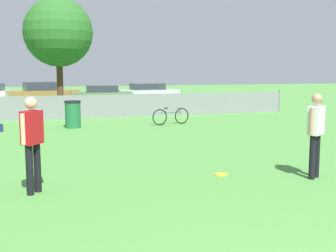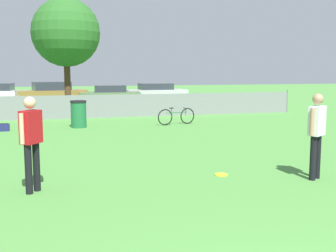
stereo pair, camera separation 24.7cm
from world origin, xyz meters
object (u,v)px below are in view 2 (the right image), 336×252
trash_bin (79,114)px  parked_car_silver (156,92)px  bicycle_sideline (176,116)px  parked_car_tan (52,93)px  gear_bag_sideline (1,128)px  player_receiver_white (317,130)px  frisbee_disc (221,175)px  player_defender_red (31,137)px  parked_car_olive (110,95)px  tree_near_pole (66,33)px

trash_bin → parked_car_silver: parked_car_silver is taller
bicycle_sideline → trash_bin: (-3.99, 0.20, 0.19)m
trash_bin → parked_car_tan: size_ratio=0.22×
gear_bag_sideline → trash_bin: bearing=4.6°
bicycle_sideline → gear_bag_sideline: bicycle_sideline is taller
parked_car_tan → trash_bin: bearing=-96.7°
player_receiver_white → frisbee_disc: (-1.74, 0.83, -1.02)m
player_defender_red → player_receiver_white: bearing=-58.1°
player_receiver_white → parked_car_tan: bearing=71.3°
player_defender_red → player_receiver_white: size_ratio=1.00×
trash_bin → bicycle_sideline: bearing=-2.8°
parked_car_olive → parked_car_silver: (3.69, 1.94, 0.03)m
frisbee_disc → bicycle_sideline: bicycle_sideline is taller
parked_car_tan → parked_car_olive: size_ratio=1.15×
trash_bin → parked_car_silver: (6.62, 13.67, 0.11)m
player_receiver_white → frisbee_disc: player_receiver_white is taller
parked_car_tan → parked_car_olive: (3.81, -0.73, -0.10)m
player_receiver_white → trash_bin: size_ratio=1.66×
parked_car_tan → gear_bag_sideline: bearing=-109.6°
gear_bag_sideline → parked_car_tan: size_ratio=0.12×
bicycle_sideline → parked_car_tan: bearing=98.7°
player_receiver_white → trash_bin: (-4.13, 9.51, -0.50)m
tree_near_pole → frisbee_disc: 14.94m
bicycle_sideline → parked_car_silver: bearing=66.9°
player_receiver_white → trash_bin: bearing=82.0°
frisbee_disc → trash_bin: bearing=105.4°
player_receiver_white → frisbee_disc: bearing=122.9°
player_defender_red → bicycle_sideline: 10.30m
player_defender_red → parked_car_silver: size_ratio=0.38×
frisbee_disc → tree_near_pole: bearing=100.2°
bicycle_sideline → trash_bin: 4.00m
player_receiver_white → bicycle_sideline: (-0.14, 9.31, -0.69)m
player_receiver_white → parked_car_olive: 21.28m
bicycle_sideline → parked_car_silver: (2.63, 13.87, 0.30)m
frisbee_disc → parked_car_olive: (0.54, 20.42, 0.61)m
trash_bin → parked_car_olive: bearing=76.0°
player_defender_red → player_receiver_white: (5.59, -0.60, 0.00)m
trash_bin → player_defender_red: bearing=-99.3°
tree_near_pole → parked_car_olive: tree_near_pole is taller
frisbee_disc → parked_car_olive: size_ratio=0.07×
frisbee_disc → bicycle_sideline: (1.60, 8.48, 0.34)m
gear_bag_sideline → parked_car_silver: bearing=55.7°
tree_near_pole → frisbee_disc: size_ratio=20.89×
trash_bin → gear_bag_sideline: trash_bin is taller
trash_bin → parked_car_tan: 12.50m
tree_near_pole → frisbee_disc: tree_near_pole is taller
tree_near_pole → bicycle_sideline: 7.97m
bicycle_sideline → parked_car_olive: bearing=82.7°
tree_near_pole → parked_car_silver: (6.77, 8.21, -3.49)m
frisbee_disc → bicycle_sideline: 8.64m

